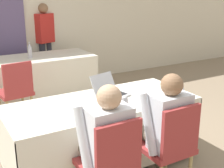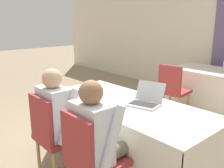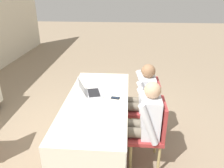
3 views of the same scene
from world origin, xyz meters
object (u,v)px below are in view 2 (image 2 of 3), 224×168
at_px(cell_phone, 114,110).
at_px(chair_far_spare, 173,88).
at_px(person_checkered_shirt, 61,116).
at_px(laptop, 145,101).
at_px(chair_near_left, 53,133).
at_px(person_white_shirt, 99,137).
at_px(chair_near_right, 90,158).

relative_size(cell_phone, chair_far_spare, 0.14).
bearing_deg(person_checkered_shirt, laptop, -123.03).
bearing_deg(chair_far_spare, cell_phone, 100.73).
xyz_separation_m(chair_near_left, person_white_shirt, (0.63, 0.10, 0.16)).
xyz_separation_m(cell_phone, chair_near_left, (-0.39, -0.48, -0.24)).
bearing_deg(chair_near_left, chair_far_spare, -85.10).
relative_size(chair_near_right, person_checkered_shirt, 0.78).
height_order(chair_near_right, person_checkered_shirt, person_checkered_shirt).
xyz_separation_m(cell_phone, chair_far_spare, (-0.59, 1.85, -0.24)).
relative_size(laptop, cell_phone, 3.09).
bearing_deg(person_checkered_shirt, chair_near_left, 90.00).
bearing_deg(chair_near_right, laptop, -80.41).
height_order(laptop, cell_phone, laptop).
distance_m(cell_phone, person_checkered_shirt, 0.55).
height_order(chair_near_left, person_checkered_shirt, person_checkered_shirt).
bearing_deg(cell_phone, chair_far_spare, 117.17).
height_order(cell_phone, person_white_shirt, person_white_shirt).
height_order(cell_phone, chair_far_spare, chair_far_spare).
bearing_deg(chair_near_left, cell_phone, -128.80).
bearing_deg(chair_far_spare, chair_near_left, 88.04).
height_order(chair_near_right, person_white_shirt, person_white_shirt).
distance_m(chair_far_spare, person_checkered_shirt, 2.25).
xyz_separation_m(laptop, cell_phone, (-0.10, -0.37, -0.04)).
relative_size(chair_far_spare, person_checkered_shirt, 0.78).
bearing_deg(person_white_shirt, laptop, -79.11).
relative_size(laptop, chair_near_right, 0.44).
bearing_deg(chair_near_right, cell_phone, -63.41).
relative_size(chair_near_left, chair_near_right, 1.00).
bearing_deg(person_checkered_shirt, chair_near_right, 170.64).
distance_m(laptop, person_white_shirt, 0.77).
bearing_deg(laptop, cell_phone, -120.34).
distance_m(cell_phone, chair_far_spare, 1.96).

